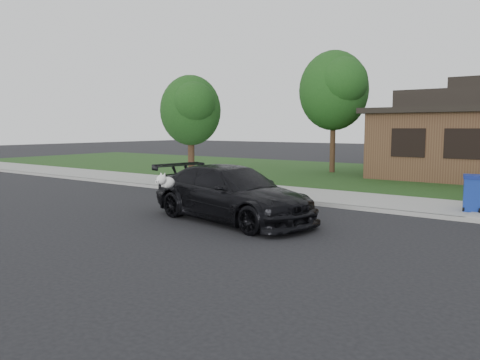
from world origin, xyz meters
The scene contains 8 objects.
ground centered at (0.00, 0.00, 0.00)m, with size 120.00×120.00×0.00m, color black.
sidewalk centered at (0.00, 5.00, 0.06)m, with size 60.00×3.00×0.12m, color gray.
curb centered at (0.00, 3.50, 0.06)m, with size 60.00×0.12×0.12m, color gray.
lawn centered at (0.00, 13.00, 0.07)m, with size 60.00×13.00×0.13m, color #193814.
sedan centered at (-1.39, -0.01, 0.74)m, with size 5.35×2.93×1.47m.
recycling_bin centered at (3.75, 4.66, 0.64)m, with size 0.73×0.73×1.03m.
tree_0 centered at (-4.34, 12.88, 4.48)m, with size 3.78×3.60×6.34m.
tree_2 centered at (-7.38, 5.11, 3.27)m, with size 2.73×2.60×4.59m.
Camera 1 is at (6.08, -9.90, 2.49)m, focal length 35.00 mm.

